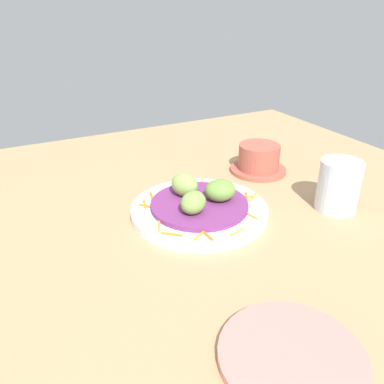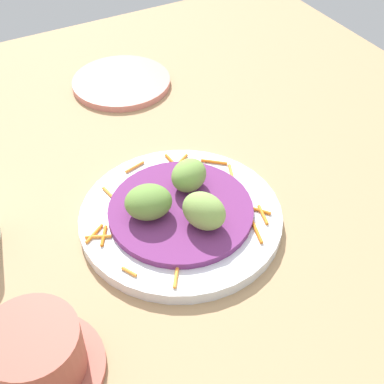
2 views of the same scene
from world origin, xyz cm
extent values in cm
cube|color=tan|center=(0.00, 0.00, 1.00)|extent=(110.00, 110.00, 2.00)
cylinder|color=silver|center=(-1.66, -2.89, 2.77)|extent=(24.45, 24.45, 1.54)
cylinder|color=#702D6B|center=(-1.66, -2.89, 3.97)|extent=(17.41, 17.41, 0.88)
cylinder|color=orange|center=(1.37, -11.92, 3.74)|extent=(3.35, 1.70, 0.40)
cylinder|color=orange|center=(4.50, -11.16, 3.74)|extent=(2.57, 2.92, 0.40)
cylinder|color=orange|center=(-0.65, 7.27, 3.74)|extent=(1.65, 2.88, 0.40)
cylinder|color=orange|center=(8.63, -1.51, 3.74)|extent=(1.10, 2.97, 0.40)
cylinder|color=orange|center=(0.37, 7.50, 3.74)|extent=(2.04, 2.82, 0.40)
cylinder|color=orange|center=(-0.86, 6.67, 3.74)|extent=(2.80, 1.92, 0.40)
cylinder|color=orange|center=(-7.04, 6.23, 3.74)|extent=(1.91, 1.24, 0.40)
cylinder|color=orange|center=(-8.68, -9.11, 3.74)|extent=(3.67, 1.34, 0.40)
cylinder|color=orange|center=(5.33, 3.38, 3.74)|extent=(3.09, 0.95, 0.40)
cylinder|color=orange|center=(6.71, -7.20, 3.74)|extent=(2.05, 3.17, 0.40)
cylinder|color=orange|center=(7.52, -6.29, 3.74)|extent=(2.77, 0.57, 0.40)
cylinder|color=orange|center=(-6.11, -11.42, 3.74)|extent=(2.22, 1.89, 0.40)
cylinder|color=orange|center=(-6.80, -11.28, 3.74)|extent=(3.11, 1.20, 0.40)
cylinder|color=orange|center=(-9.88, 1.99, 3.74)|extent=(3.03, 2.22, 0.40)
ellipsoid|color=#84A851|center=(-5.32, -3.97, 6.58)|extent=(6.52, 5.88, 4.33)
ellipsoid|color=#759E47|center=(1.11, -5.51, 6.36)|extent=(5.78, 6.10, 3.89)
ellipsoid|color=olive|center=(-0.77, 0.82, 6.36)|extent=(6.14, 6.68, 3.90)
cylinder|color=tan|center=(30.68, -8.98, 2.53)|extent=(15.96, 15.96, 1.07)
cylinder|color=#A85142|center=(-12.72, 18.03, 2.40)|extent=(12.45, 12.45, 0.80)
cylinder|color=#A85142|center=(-12.72, 18.03, 5.54)|extent=(9.02, 9.02, 5.47)
cylinder|color=silver|center=(7.90, 20.44, 6.68)|extent=(7.46, 7.46, 9.36)
camera|label=1|loc=(51.67, -31.81, 36.82)|focal=36.24mm
camera|label=2|loc=(-42.65, 18.04, 49.70)|focal=50.75mm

